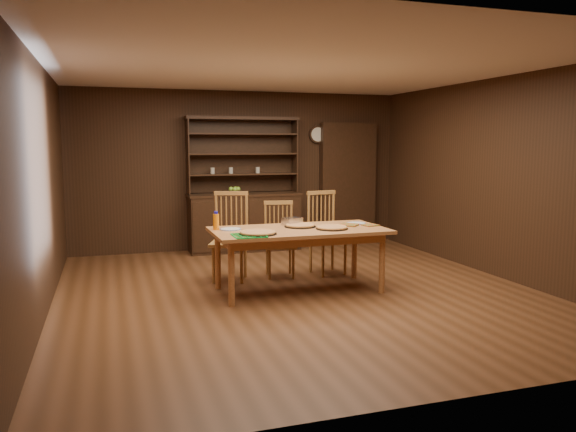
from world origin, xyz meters
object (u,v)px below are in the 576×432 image
object	(u,v)px
chair_left	(230,233)
chair_center	(279,237)
china_hutch	(244,214)
juice_bottle	(216,221)
chair_right	(325,229)
dining_table	(299,235)

from	to	relation	value
chair_left	chair_center	bearing A→B (deg)	19.76
china_hutch	juice_bottle	distance (m)	2.67
chair_left	china_hutch	bearing A→B (deg)	92.85
chair_left	juice_bottle	distance (m)	0.73
chair_right	chair_left	bearing A→B (deg)	169.47
china_hutch	chair_center	distance (m)	1.89
dining_table	chair_right	distance (m)	1.05
chair_center	juice_bottle	world-z (taller)	chair_center
chair_right	juice_bottle	bearing A→B (deg)	-168.97
chair_center	juice_bottle	size ratio (longest dim) A/B	4.61
china_hutch	juice_bottle	bearing A→B (deg)	-110.42
china_hutch	chair_center	size ratio (longest dim) A/B	2.19
china_hutch	chair_center	world-z (taller)	china_hutch
juice_bottle	dining_table	bearing A→B (deg)	-13.69
chair_right	china_hutch	bearing A→B (deg)	100.08
chair_center	chair_right	size ratio (longest dim) A/B	0.89
chair_left	juice_bottle	xyz separation A→B (m)	(-0.30, -0.62, 0.25)
juice_bottle	chair_center	bearing A→B (deg)	32.22
china_hutch	juice_bottle	size ratio (longest dim) A/B	10.10
dining_table	juice_bottle	world-z (taller)	juice_bottle
juice_bottle	china_hutch	bearing A→B (deg)	69.58
china_hutch	chair_left	bearing A→B (deg)	-108.60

